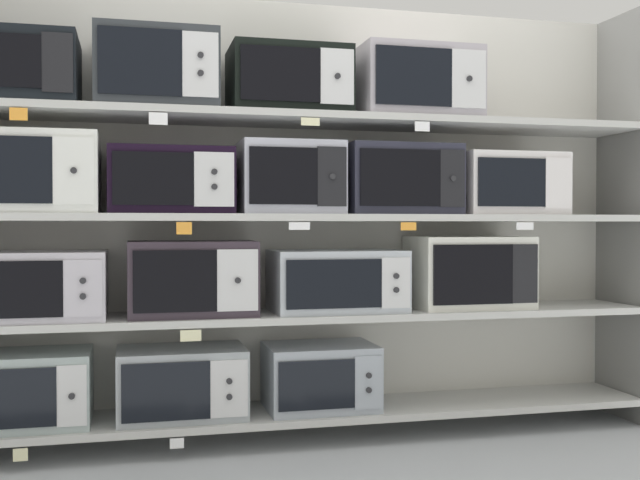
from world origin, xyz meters
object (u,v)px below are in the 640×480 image
object	(u,v)px
microwave_7	(33,173)
microwave_8	(171,181)
microwave_2	(320,376)
microwave_0	(30,389)
microwave_13	(156,72)
microwave_4	(192,278)
microwave_14	(288,82)
microwave_12	(22,71)
microwave_9	(289,178)
microwave_3	(38,285)
microwave_15	(415,85)
microwave_11	(506,184)
microwave_6	(469,272)
microwave_1	(181,382)
microwave_10	(399,180)
microwave_5	(337,281)

from	to	relation	value
microwave_7	microwave_8	size ratio (longest dim) A/B	1.01
microwave_2	microwave_0	bearing A→B (deg)	-179.99
microwave_2	microwave_13	xyz separation A→B (m)	(-0.69, -0.00, 1.29)
microwave_4	microwave_13	distance (m)	0.86
microwave_4	microwave_14	xyz separation A→B (m)	(0.41, 0.00, 0.83)
microwave_2	microwave_12	world-z (taller)	microwave_12
microwave_0	microwave_9	size ratio (longest dim) A/B	1.09
microwave_3	microwave_15	xyz separation A→B (m)	(1.60, 0.00, 0.87)
microwave_2	microwave_11	distance (m)	1.22
microwave_3	microwave_9	xyz separation A→B (m)	(1.02, 0.00, 0.44)
microwave_7	microwave_9	distance (m)	1.04
microwave_2	microwave_14	world-z (taller)	microwave_14
microwave_6	microwave_4	bearing A→B (deg)	180.00
microwave_15	microwave_0	bearing A→B (deg)	180.00
microwave_11	microwave_12	size ratio (longest dim) A/B	1.12
microwave_0	microwave_1	xyz separation A→B (m)	(0.59, -0.00, -0.00)
microwave_2	microwave_12	bearing A→B (deg)	179.99
microwave_2	microwave_9	size ratio (longest dim) A/B	1.09
microwave_10	microwave_12	size ratio (longest dim) A/B	1.17
microwave_11	microwave_12	distance (m)	2.14
microwave_3	microwave_6	size ratio (longest dim) A/B	1.01
microwave_3	microwave_11	distance (m)	2.09
microwave_1	microwave_13	bearing A→B (deg)	-179.99
microwave_10	microwave_14	distance (m)	0.65
microwave_6	microwave_12	bearing A→B (deg)	179.99
microwave_6	microwave_13	distance (m)	1.63
microwave_1	microwave_2	size ratio (longest dim) A/B	1.12
microwave_1	microwave_14	world-z (taller)	microwave_14
microwave_11	microwave_12	world-z (taller)	microwave_12
microwave_5	microwave_13	size ratio (longest dim) A/B	1.16
microwave_1	microwave_3	distance (m)	0.70
microwave_0	microwave_3	world-z (taller)	microwave_3
microwave_6	microwave_10	xyz separation A→B (m)	(-0.34, 0.00, 0.42)
microwave_15	microwave_11	bearing A→B (deg)	0.02
microwave_1	microwave_5	bearing A→B (deg)	0.01
microwave_6	microwave_14	distance (m)	1.18
microwave_1	microwave_5	world-z (taller)	microwave_5
microwave_0	microwave_13	world-z (taller)	microwave_13
microwave_11	microwave_15	world-z (taller)	microwave_15
microwave_0	microwave_1	world-z (taller)	microwave_0
microwave_1	microwave_10	distance (m)	1.28
microwave_6	microwave_8	xyz separation A→B (m)	(-1.34, 0.00, 0.40)
microwave_0	microwave_5	distance (m)	1.33
microwave_2	microwave_9	distance (m)	0.87
microwave_5	microwave_12	xyz separation A→B (m)	(-1.29, 0.00, 0.85)
microwave_7	microwave_8	xyz separation A→B (m)	(0.54, 0.00, -0.02)
microwave_10	microwave_14	size ratio (longest dim) A/B	1.00
microwave_13	microwave_15	size ratio (longest dim) A/B	0.92
microwave_2	microwave_5	xyz separation A→B (m)	(0.07, -0.00, 0.42)
microwave_1	microwave_6	bearing A→B (deg)	-0.00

